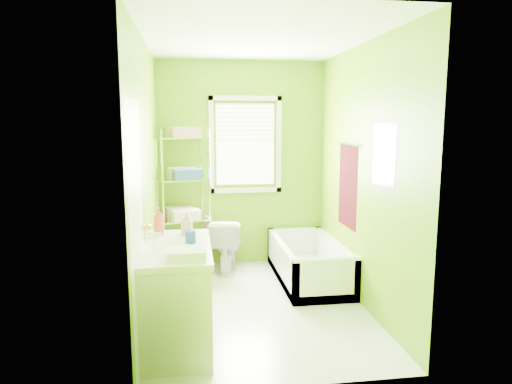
{
  "coord_description": "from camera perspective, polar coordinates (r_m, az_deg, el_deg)",
  "views": [
    {
      "loc": [
        -0.64,
        -4.34,
        1.84
      ],
      "look_at": [
        0.02,
        0.25,
        1.12
      ],
      "focal_mm": 32.0,
      "sensor_mm": 36.0,
      "label": 1
    }
  ],
  "objects": [
    {
      "name": "wire_shelf_unit",
      "position": [
        5.6,
        -8.88,
        1.0
      ],
      "size": [
        0.66,
        0.53,
        1.78
      ],
      "color": "silver",
      "rests_on": "ground"
    },
    {
      "name": "bathtub",
      "position": [
        5.41,
        6.64,
        -9.41
      ],
      "size": [
        0.71,
        1.51,
        0.49
      ],
      "color": "white",
      "rests_on": "ground"
    },
    {
      "name": "toilet",
      "position": [
        5.7,
        -3.67,
        -6.56
      ],
      "size": [
        0.49,
        0.71,
        0.67
      ],
      "primitive_type": "imported",
      "rotation": [
        0.0,
        0.0,
        2.96
      ],
      "color": "white",
      "rests_on": "ground"
    },
    {
      "name": "right_wall_decor",
      "position": [
        4.66,
        12.98,
        2.14
      ],
      "size": [
        0.04,
        1.48,
        1.17
      ],
      "color": "#3A060C",
      "rests_on": "ground"
    },
    {
      "name": "window",
      "position": [
        5.8,
        -1.33,
        6.55
      ],
      "size": [
        0.92,
        0.05,
        1.22
      ],
      "color": "white",
      "rests_on": "ground"
    },
    {
      "name": "ground",
      "position": [
        4.75,
        0.22,
        -14.0
      ],
      "size": [
        2.9,
        2.9,
        0.0
      ],
      "primitive_type": "plane",
      "color": "silver",
      "rests_on": "ground"
    },
    {
      "name": "room_envelope",
      "position": [
        4.39,
        0.23,
        4.94
      ],
      "size": [
        2.14,
        2.94,
        2.62
      ],
      "color": "#5D8F06",
      "rests_on": "ground"
    },
    {
      "name": "door",
      "position": [
        3.47,
        -14.59,
        -5.55
      ],
      "size": [
        0.09,
        0.8,
        2.0
      ],
      "color": "white",
      "rests_on": "ground"
    },
    {
      "name": "vanity",
      "position": [
        3.92,
        -9.86,
        -12.18
      ],
      "size": [
        0.57,
        1.12,
        1.09
      ],
      "color": "white",
      "rests_on": "ground"
    }
  ]
}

